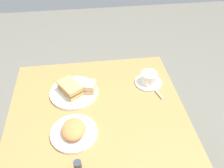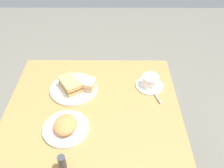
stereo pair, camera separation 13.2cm
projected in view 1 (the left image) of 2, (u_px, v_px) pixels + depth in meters
dining_table at (101, 153)px, 1.14m from camera, size 1.22×0.90×0.70m
sandwich_plate at (74, 92)px, 1.31m from camera, size 0.26×0.26×0.01m
sandwich_front at (70, 88)px, 1.28m from camera, size 0.16×0.14×0.06m
sandwich_back at (82, 86)px, 1.30m from camera, size 0.11×0.16×0.05m
coffee_saucer at (148, 82)px, 1.37m from camera, size 0.15×0.15×0.01m
coffee_cup at (149, 77)px, 1.35m from camera, size 0.11×0.09×0.06m
spoon at (156, 90)px, 1.31m from camera, size 0.10×0.04×0.01m
side_plate at (74, 133)px, 1.10m from camera, size 0.22×0.22×0.01m
side_food_pile at (73, 129)px, 1.08m from camera, size 0.13×0.11×0.04m
salt_shaker at (78, 168)px, 0.94m from camera, size 0.03×0.03×0.08m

